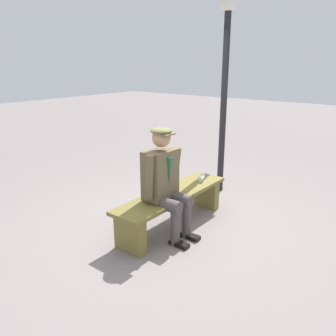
{
  "coord_description": "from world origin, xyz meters",
  "views": [
    {
      "loc": [
        3.2,
        2.42,
        2.04
      ],
      "look_at": [
        0.1,
        0.0,
        0.81
      ],
      "focal_mm": 36.41,
      "sensor_mm": 36.0,
      "label": 1
    }
  ],
  "objects_px": {
    "bench": "(173,203)",
    "lamp_post": "(225,73)",
    "seated_man": "(165,179)",
    "rolled_magazine": "(201,178)"
  },
  "relations": [
    {
      "from": "rolled_magazine",
      "to": "lamp_post",
      "type": "height_order",
      "value": "lamp_post"
    },
    {
      "from": "bench",
      "to": "seated_man",
      "type": "relative_size",
      "value": 1.37
    },
    {
      "from": "bench",
      "to": "lamp_post",
      "type": "height_order",
      "value": "lamp_post"
    },
    {
      "from": "lamp_post",
      "to": "seated_man",
      "type": "bearing_deg",
      "value": 7.65
    },
    {
      "from": "rolled_magazine",
      "to": "lamp_post",
      "type": "distance_m",
      "value": 1.66
    },
    {
      "from": "bench",
      "to": "lamp_post",
      "type": "xyz_separation_m",
      "value": [
        -1.52,
        -0.17,
        1.55
      ]
    },
    {
      "from": "seated_man",
      "to": "rolled_magazine",
      "type": "distance_m",
      "value": 0.89
    },
    {
      "from": "rolled_magazine",
      "to": "seated_man",
      "type": "bearing_deg",
      "value": 2.44
    },
    {
      "from": "bench",
      "to": "seated_man",
      "type": "bearing_deg",
      "value": 14.95
    },
    {
      "from": "seated_man",
      "to": "rolled_magazine",
      "type": "relative_size",
      "value": 6.57
    }
  ]
}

